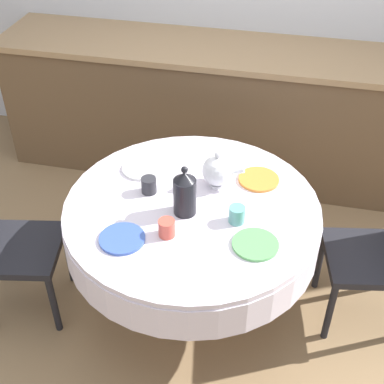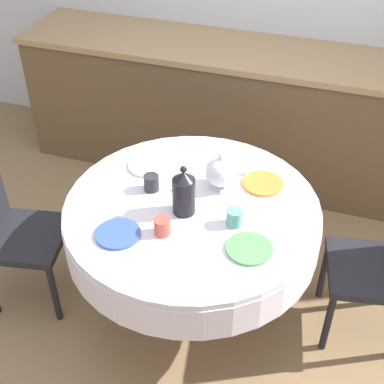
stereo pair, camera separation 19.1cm
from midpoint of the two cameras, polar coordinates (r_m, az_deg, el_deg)
name	(u,v)px [view 1 (the left image)]	position (r m, az deg, el deg)	size (l,w,h in m)	color
ground_plane	(192,306)	(3.05, -1.83, -12.08)	(12.00, 12.00, 0.00)	#8E704C
kitchen_counter	(235,112)	(3.78, 3.15, 8.50)	(3.24, 0.64, 0.93)	brown
dining_table	(192,225)	(2.61, -2.10, -3.60)	(1.23, 1.23, 0.73)	olive
chair_left	(383,250)	(2.80, 17.91, -5.93)	(0.47, 0.47, 0.85)	black
chair_right	(4,240)	(2.91, -21.17, -4.85)	(0.47, 0.47, 0.85)	black
plate_near_left	(122,239)	(2.38, -9.76, -5.00)	(0.20, 0.20, 0.01)	#3856AD
cup_near_left	(167,228)	(2.35, -5.04, -3.93)	(0.07, 0.07, 0.08)	#CC4C3D
plate_near_right	(255,244)	(2.32, 4.45, -5.67)	(0.20, 0.20, 0.01)	#5BA85B
cup_near_right	(237,215)	(2.41, 2.56, -2.49)	(0.07, 0.07, 0.08)	#5BA39E
plate_far_left	(142,168)	(2.77, -7.33, 2.46)	(0.20, 0.20, 0.01)	white
cup_far_left	(149,185)	(2.60, -6.72, 0.67)	(0.07, 0.07, 0.08)	#28282D
plate_far_right	(259,179)	(2.68, 5.12, 1.29)	(0.20, 0.20, 0.01)	orange
cup_far_right	(220,175)	(2.65, 1.00, 1.76)	(0.07, 0.07, 0.08)	#DBB766
coffee_carafe	(185,193)	(2.42, -3.04, -0.19)	(0.11, 0.11, 0.26)	black
teapot	(218,171)	(2.60, 0.67, 2.24)	(0.21, 0.15, 0.20)	white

